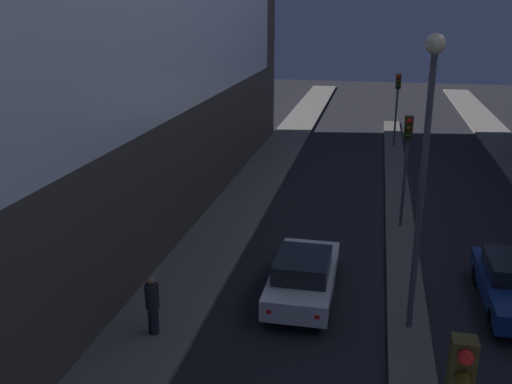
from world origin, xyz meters
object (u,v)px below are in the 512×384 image
Objects in this scene: pedestrian_on_left_sidewalk at (152,304)px; traffic_light_far at (398,93)px; street_lamp at (426,142)px; car_left_lane at (303,275)px; traffic_light_mid at (407,147)px.

traffic_light_far is at bearing 74.15° from pedestrian_on_left_sidewalk.
street_lamp reaches higher than traffic_light_far.
street_lamp reaches higher than pedestrian_on_left_sidewalk.
car_left_lane is at bearing 39.88° from pedestrian_on_left_sidewalk.
street_lamp is (0.00, -21.85, 1.91)m from traffic_light_far.
traffic_light_far is at bearing 90.00° from traffic_light_mid.
traffic_light_mid is 0.57× the size of street_lamp.
street_lamp reaches higher than traffic_light_mid.
car_left_lane is at bearing -115.80° from traffic_light_mid.
street_lamp is at bearing 14.71° from pedestrian_on_left_sidewalk.
car_left_lane is (-3.09, 1.26, -4.55)m from street_lamp.
traffic_light_far is 0.97× the size of car_left_lane.
car_left_lane is at bearing 157.77° from street_lamp.
traffic_light_far reaches higher than car_left_lane.
street_lamp is at bearing -22.23° from car_left_lane.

